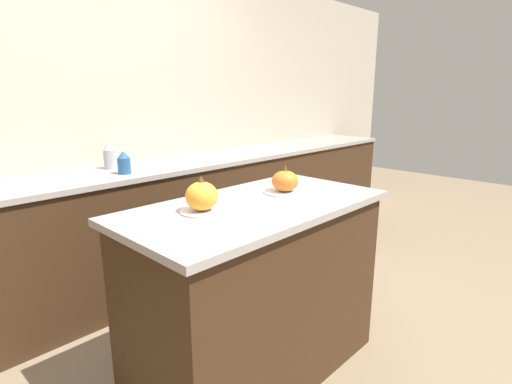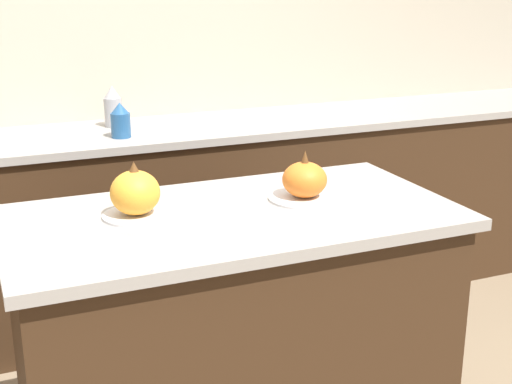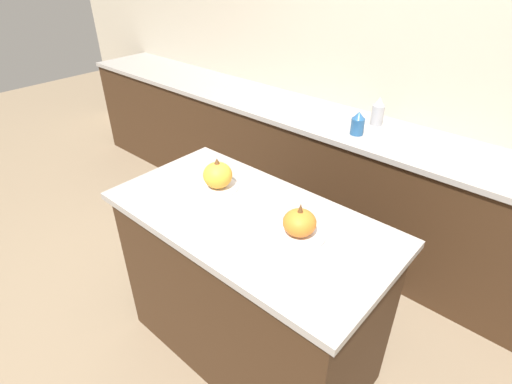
% 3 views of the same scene
% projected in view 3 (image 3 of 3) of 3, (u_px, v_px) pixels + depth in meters
% --- Properties ---
extents(ground_plane, '(12.00, 12.00, 0.00)m').
position_uv_depth(ground_plane, '(250.00, 347.00, 2.32)').
color(ground_plane, '#847056').
extents(wall_back, '(8.00, 0.06, 2.50)m').
position_uv_depth(wall_back, '(408.00, 74.00, 2.65)').
color(wall_back, '#B2A893').
rests_on(wall_back, ground_plane).
extents(kitchen_island, '(1.36, 0.70, 0.94)m').
position_uv_depth(kitchen_island, '(250.00, 288.00, 2.07)').
color(kitchen_island, '#382314').
rests_on(kitchen_island, ground_plane).
extents(back_counter, '(6.00, 0.60, 0.94)m').
position_uv_depth(back_counter, '(367.00, 193.00, 2.86)').
color(back_counter, '#382314').
rests_on(back_counter, ground_plane).
extents(pumpkin_cake_left, '(0.20, 0.20, 0.17)m').
position_uv_depth(pumpkin_cake_left, '(218.00, 176.00, 1.98)').
color(pumpkin_cake_left, silver).
rests_on(pumpkin_cake_left, kitchen_island).
extents(pumpkin_cake_right, '(0.23, 0.23, 0.16)m').
position_uv_depth(pumpkin_cake_right, '(299.00, 224.00, 1.67)').
color(pumpkin_cake_right, silver).
rests_on(pumpkin_cake_right, kitchen_island).
extents(bottle_tall, '(0.08, 0.08, 0.19)m').
position_uv_depth(bottle_tall, '(378.00, 111.00, 2.67)').
color(bottle_tall, '#99999E').
rests_on(bottle_tall, back_counter).
extents(bottle_short, '(0.09, 0.09, 0.15)m').
position_uv_depth(bottle_short, '(358.00, 123.00, 2.54)').
color(bottle_short, '#235184').
rests_on(bottle_short, back_counter).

